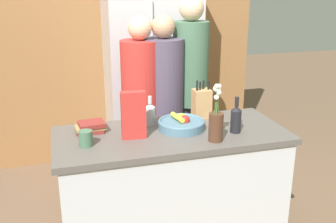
% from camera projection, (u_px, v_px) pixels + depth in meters
% --- Properties ---
extents(kitchen_island, '(1.54, 0.68, 0.89)m').
position_uv_depth(kitchen_island, '(171.00, 191.00, 2.75)').
color(kitchen_island, silver).
rests_on(kitchen_island, ground_plane).
extents(back_wall_wood, '(2.74, 0.12, 2.60)m').
position_uv_depth(back_wall_wood, '(125.00, 36.00, 4.05)').
color(back_wall_wood, olive).
rests_on(back_wall_wood, ground_plane).
extents(refrigerator, '(0.87, 0.62, 2.04)m').
position_uv_depth(refrigerator, '(152.00, 69.00, 3.86)').
color(refrigerator, '#B7B7BC').
rests_on(refrigerator, ground_plane).
extents(fruit_bowl, '(0.32, 0.32, 0.10)m').
position_uv_depth(fruit_bowl, '(181.00, 124.00, 2.67)').
color(fruit_bowl, slate).
rests_on(fruit_bowl, kitchen_island).
extents(knife_block, '(0.13, 0.11, 0.29)m').
position_uv_depth(knife_block, '(202.00, 103.00, 2.86)').
color(knife_block, tan).
rests_on(knife_block, kitchen_island).
extents(flower_vase, '(0.09, 0.09, 0.37)m').
position_uv_depth(flower_vase, '(216.00, 122.00, 2.44)').
color(flower_vase, '#4C2D1E').
rests_on(flower_vase, kitchen_island).
extents(cereal_box, '(0.16, 0.07, 0.31)m').
position_uv_depth(cereal_box, '(133.00, 115.00, 2.47)').
color(cereal_box, red).
rests_on(cereal_box, kitchen_island).
extents(coffee_mug, '(0.08, 0.12, 0.10)m').
position_uv_depth(coffee_mug, '(86.00, 138.00, 2.38)').
color(coffee_mug, '#42664C').
rests_on(coffee_mug, kitchen_island).
extents(book_stack, '(0.20, 0.16, 0.07)m').
position_uv_depth(book_stack, '(91.00, 127.00, 2.61)').
color(book_stack, maroon).
rests_on(book_stack, kitchen_island).
extents(bottle_oil, '(0.07, 0.07, 0.21)m').
position_uv_depth(bottle_oil, '(150.00, 113.00, 2.73)').
color(bottle_oil, '#B2BCC1').
rests_on(bottle_oil, kitchen_island).
extents(bottle_vinegar, '(0.07, 0.07, 0.24)m').
position_uv_depth(bottle_vinegar, '(236.00, 118.00, 2.58)').
color(bottle_vinegar, black).
rests_on(bottle_vinegar, kitchen_island).
extents(person_at_sink, '(0.32, 0.32, 1.59)m').
position_uv_depth(person_at_sink, '(141.00, 103.00, 3.20)').
color(person_at_sink, '#383842').
rests_on(person_at_sink, ground_plane).
extents(person_in_blue, '(0.33, 0.33, 1.60)m').
position_uv_depth(person_in_blue, '(163.00, 101.00, 3.25)').
color(person_in_blue, '#383842').
rests_on(person_in_blue, ground_plane).
extents(person_in_red_tee, '(0.30, 0.30, 1.73)m').
position_uv_depth(person_in_red_tee, '(190.00, 86.00, 3.35)').
color(person_in_red_tee, '#383842').
rests_on(person_in_red_tee, ground_plane).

